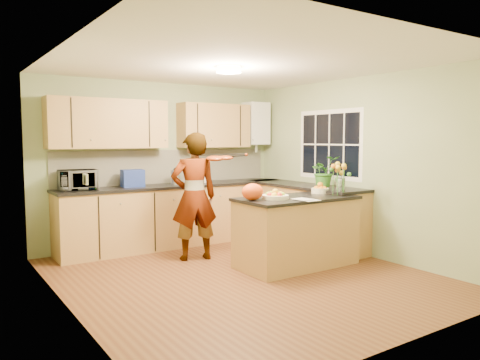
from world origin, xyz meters
TOP-DOWN VIEW (x-y plane):
  - floor at (0.00, 0.00)m, footprint 4.50×4.50m
  - ceiling at (0.00, 0.00)m, footprint 4.00×4.50m
  - wall_back at (0.00, 2.25)m, footprint 4.00×0.02m
  - wall_front at (0.00, -2.25)m, footprint 4.00×0.02m
  - wall_left at (-2.00, 0.00)m, footprint 0.02×4.50m
  - wall_right at (2.00, 0.00)m, footprint 0.02×4.50m
  - back_counter at (0.10, 1.95)m, footprint 3.64×0.62m
  - right_counter at (1.70, 0.85)m, footprint 0.62×2.24m
  - splashback at (0.10, 2.23)m, footprint 3.60×0.02m
  - upper_cabinets at (-0.18, 2.08)m, footprint 3.20×0.34m
  - boiler at (1.70, 2.09)m, footprint 0.40×0.30m
  - window_right at (1.99, 0.60)m, footprint 0.01×1.30m
  - light_switch at (-1.99, -0.60)m, footprint 0.02×0.09m
  - ceiling_lamp at (0.00, 0.30)m, footprint 0.30×0.30m
  - peninsula_island at (0.84, 0.00)m, footprint 1.56×0.80m
  - fruit_dish at (0.49, 0.00)m, footprint 0.33×0.33m
  - orange_bowl at (1.39, 0.15)m, footprint 0.24×0.24m
  - flower_vase at (1.44, -0.18)m, footprint 0.27×0.27m
  - orange_bag at (0.18, 0.05)m, footprint 0.29×0.25m
  - papers at (0.74, -0.29)m, footprint 0.21×0.29m
  - violinist at (-0.10, 1.02)m, footprint 0.71×0.54m
  - violin at (0.10, 0.80)m, footprint 0.60×0.52m
  - microwave at (-1.37, 1.98)m, footprint 0.53×0.38m
  - blue_box at (-0.59, 1.98)m, footprint 0.33×0.26m
  - kettle at (0.08, 1.94)m, footprint 0.16×0.16m
  - jar_cream at (0.46, 1.97)m, footprint 0.14×0.14m
  - jar_white at (0.62, 1.96)m, footprint 0.11×0.11m
  - potted_plant at (1.70, 0.40)m, footprint 0.48×0.44m

SIDE VIEW (x-z plane):
  - floor at x=0.00m, z-range 0.00..0.00m
  - peninsula_island at x=0.84m, z-range 0.00..0.89m
  - back_counter at x=0.10m, z-range 0.00..0.94m
  - right_counter at x=1.70m, z-range 0.00..0.94m
  - violinist at x=-0.10m, z-range 0.00..1.72m
  - papers at x=0.74m, z-range 0.89..0.91m
  - fruit_dish at x=0.49m, z-range 0.88..1.00m
  - orange_bowl at x=1.39m, z-range 0.88..1.02m
  - orange_bag at x=0.18m, z-range 0.89..1.10m
  - jar_white at x=0.62m, z-range 0.94..1.11m
  - jar_cream at x=0.46m, z-range 0.94..1.11m
  - kettle at x=0.08m, z-range 0.91..1.21m
  - blue_box at x=-0.59m, z-range 0.94..1.19m
  - microwave at x=-1.37m, z-range 0.94..1.22m
  - potted_plant at x=1.70m, z-range 0.94..1.39m
  - splashback at x=0.10m, z-range 0.94..1.46m
  - flower_vase at x=1.44m, z-range 0.97..1.46m
  - wall_back at x=0.00m, z-range 0.00..2.50m
  - wall_front at x=0.00m, z-range 0.00..2.50m
  - wall_left at x=-2.00m, z-range 0.00..2.50m
  - wall_right at x=2.00m, z-range 0.00..2.50m
  - light_switch at x=-1.99m, z-range 1.26..1.34m
  - violin at x=0.10m, z-range 1.30..1.45m
  - window_right at x=1.99m, z-range 1.02..2.08m
  - upper_cabinets at x=-0.18m, z-range 1.50..2.20m
  - boiler at x=1.70m, z-range 1.47..2.33m
  - ceiling_lamp at x=0.00m, z-range 2.43..2.50m
  - ceiling at x=0.00m, z-range 2.49..2.51m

